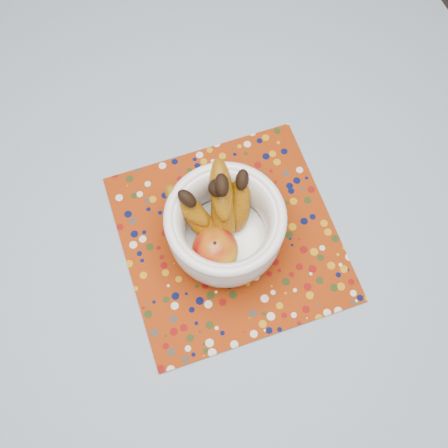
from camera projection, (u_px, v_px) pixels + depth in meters
name	position (u px, v px, depth m)	size (l,w,h in m)	color
table	(186.00, 224.00, 1.00)	(1.20, 1.20, 0.75)	brown
tablecloth	(183.00, 208.00, 0.92)	(1.32, 1.32, 0.01)	slate
placemat	(229.00, 238.00, 0.89)	(0.36, 0.36, 0.00)	maroon
fruit_bowl	(222.00, 220.00, 0.83)	(0.22, 0.20, 0.16)	white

